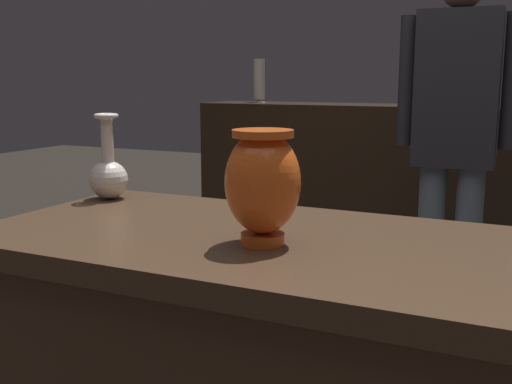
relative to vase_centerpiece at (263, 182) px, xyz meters
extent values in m
cube|color=#422D1E|center=(-0.06, 0.06, -0.15)|extent=(1.20, 0.64, 0.05)
cube|color=black|center=(-0.06, 2.26, -0.45)|extent=(2.60, 0.40, 0.95)
cube|color=black|center=(-0.06, 2.26, 0.04)|extent=(2.60, 0.40, 0.04)
cylinder|color=#E55B1E|center=(0.00, 0.00, -0.12)|extent=(0.09, 0.09, 0.02)
ellipsoid|color=#E55B1E|center=(0.00, 0.00, 0.00)|extent=(0.15, 0.15, 0.21)
cylinder|color=#E55B1E|center=(0.00, 0.00, 0.10)|extent=(0.12, 0.12, 0.02)
sphere|color=silver|center=(-0.59, 0.25, -0.07)|extent=(0.11, 0.11, 0.11)
cylinder|color=silver|center=(-0.59, 0.25, 0.04)|extent=(0.03, 0.03, 0.13)
torus|color=silver|center=(-0.59, 0.25, 0.10)|extent=(0.07, 0.07, 0.01)
cone|color=silver|center=(-1.10, 2.33, 0.07)|extent=(0.08, 0.08, 0.02)
cylinder|color=silver|center=(-1.10, 2.33, 0.20)|extent=(0.07, 0.07, 0.24)
cylinder|color=slate|center=(0.24, 1.50, -0.54)|extent=(0.11, 0.11, 0.78)
cylinder|color=slate|center=(0.09, 1.50, -0.54)|extent=(0.11, 0.11, 0.78)
cube|color=#232328|center=(0.16, 1.50, 0.16)|extent=(0.32, 0.19, 0.62)
cylinder|color=#232328|center=(0.36, 1.51, 0.19)|extent=(0.07, 0.07, 0.53)
cylinder|color=#232328|center=(-0.04, 1.50, 0.19)|extent=(0.07, 0.07, 0.53)
camera|label=1|loc=(0.51, -1.11, 0.20)|focal=43.39mm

